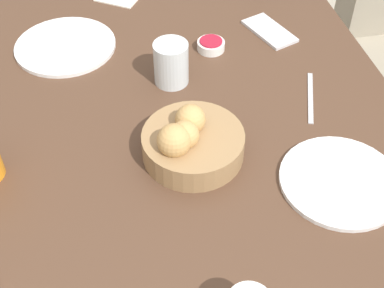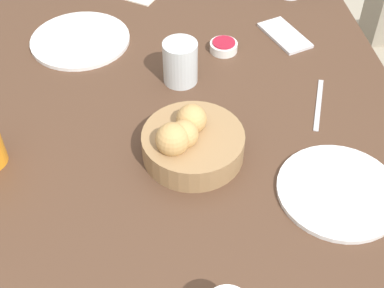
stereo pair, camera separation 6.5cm
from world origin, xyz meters
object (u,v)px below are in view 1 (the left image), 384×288
(jam_bowl_berry, at_px, (211,45))
(cell_phone, at_px, (269,31))
(plate_far_center, at_px, (340,181))
(knife_silver, at_px, (310,97))
(bread_basket, at_px, (190,142))
(plate_near_left, at_px, (65,46))
(water_tumbler, at_px, (170,63))

(jam_bowl_berry, distance_m, cell_phone, 0.17)
(cell_phone, bearing_deg, jam_bowl_berry, -75.87)
(plate_far_center, distance_m, jam_bowl_berry, 0.50)
(knife_silver, height_order, cell_phone, cell_phone)
(bread_basket, xyz_separation_m, plate_near_left, (-0.43, -0.23, -0.03))
(plate_near_left, xyz_separation_m, knife_silver, (0.31, 0.53, -0.00))
(knife_silver, bearing_deg, jam_bowl_berry, -142.07)
(plate_near_left, relative_size, knife_silver, 1.49)
(plate_far_center, distance_m, knife_silver, 0.25)
(water_tumbler, distance_m, cell_phone, 0.33)
(plate_near_left, distance_m, jam_bowl_berry, 0.37)
(plate_far_center, relative_size, jam_bowl_berry, 3.41)
(bread_basket, distance_m, water_tumbler, 0.24)
(plate_far_center, bearing_deg, water_tumbler, -144.82)
(plate_near_left, height_order, plate_far_center, same)
(water_tumbler, relative_size, knife_silver, 0.61)
(plate_near_left, xyz_separation_m, water_tumbler, (0.19, 0.24, 0.05))
(bread_basket, xyz_separation_m, cell_phone, (-0.39, 0.29, -0.03))
(knife_silver, relative_size, cell_phone, 1.01)
(bread_basket, relative_size, cell_phone, 1.23)
(water_tumbler, bearing_deg, plate_near_left, -128.34)
(jam_bowl_berry, xyz_separation_m, cell_phone, (-0.04, 0.17, -0.01))
(knife_silver, distance_m, cell_phone, 0.27)
(bread_basket, xyz_separation_m, water_tumbler, (-0.24, 0.01, 0.01))
(bread_basket, bearing_deg, plate_far_center, 63.99)
(plate_far_center, bearing_deg, knife_silver, 172.14)
(bread_basket, bearing_deg, cell_phone, 143.04)
(plate_near_left, height_order, water_tumbler, water_tumbler)
(plate_near_left, relative_size, water_tumbler, 2.46)
(bread_basket, xyz_separation_m, plate_far_center, (0.13, 0.27, -0.03))
(knife_silver, bearing_deg, plate_far_center, -7.86)
(plate_near_left, bearing_deg, knife_silver, 59.81)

